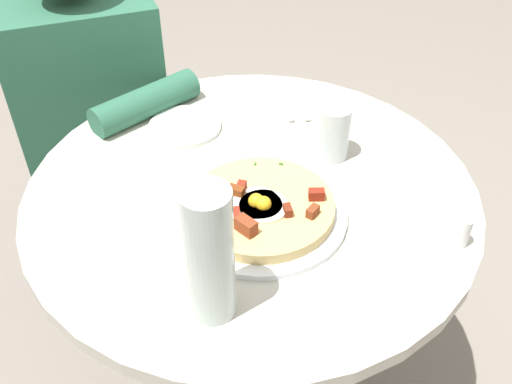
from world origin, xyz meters
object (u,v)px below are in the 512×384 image
object	(u,v)px
fork	(286,100)
dining_table	(252,249)
breakfast_pizza	(261,206)
knife	(302,99)
bread_plate	(185,126)
person_seated	(102,148)
water_glass	(333,132)
salt_shaker	(462,231)
pizza_plate	(261,213)
water_bottle	(210,256)

from	to	relation	value
fork	dining_table	bearing A→B (deg)	-20.01
breakfast_pizza	knife	bearing A→B (deg)	-123.91
bread_plate	person_seated	bearing A→B (deg)	-62.83
water_glass	salt_shaker	size ratio (longest dim) A/B	1.95
breakfast_pizza	bread_plate	bearing A→B (deg)	-80.11
salt_shaker	water_glass	bearing A→B (deg)	-72.74
water_glass	bread_plate	bearing A→B (deg)	-37.73
breakfast_pizza	salt_shaker	bearing A→B (deg)	148.53
pizza_plate	water_glass	world-z (taller)	water_glass
water_bottle	salt_shaker	distance (m)	0.45
salt_shaker	water_bottle	bearing A→B (deg)	-1.58
pizza_plate	knife	bearing A→B (deg)	-123.95
breakfast_pizza	water_bottle	size ratio (longest dim) A/B	1.13
pizza_plate	knife	distance (m)	0.41
bread_plate	knife	distance (m)	0.29
dining_table	person_seated	size ratio (longest dim) A/B	0.77
person_seated	salt_shaker	size ratio (longest dim) A/B	19.13
water_bottle	salt_shaker	xyz separation A→B (m)	(-0.44, 0.01, -0.09)
dining_table	breakfast_pizza	distance (m)	0.22
person_seated	salt_shaker	world-z (taller)	person_seated
pizza_plate	fork	xyz separation A→B (m)	(-0.19, -0.35, 0.00)
breakfast_pizza	knife	world-z (taller)	breakfast_pizza
dining_table	knife	distance (m)	0.38
pizza_plate	breakfast_pizza	distance (m)	0.02
bread_plate	knife	world-z (taller)	bread_plate
person_seated	fork	size ratio (longest dim) A/B	6.31
breakfast_pizza	bread_plate	xyz separation A→B (m)	(0.06, -0.33, -0.02)
knife	fork	bearing A→B (deg)	-90.00
pizza_plate	knife	world-z (taller)	pizza_plate
dining_table	salt_shaker	distance (m)	0.45
dining_table	pizza_plate	xyz separation A→B (m)	(0.01, 0.09, 0.18)
breakfast_pizza	fork	bearing A→B (deg)	-119.06
dining_table	bread_plate	xyz separation A→B (m)	(0.07, -0.24, 0.18)
dining_table	pizza_plate	size ratio (longest dim) A/B	2.79
pizza_plate	dining_table	bearing A→B (deg)	-98.11
salt_shaker	dining_table	bearing A→B (deg)	-43.86
person_seated	bread_plate	size ratio (longest dim) A/B	7.09
pizza_plate	water_bottle	world-z (taller)	water_bottle
fork	water_glass	xyz separation A→B (m)	(-0.01, 0.23, 0.05)
breakfast_pizza	bread_plate	world-z (taller)	breakfast_pizza
person_seated	salt_shaker	distance (m)	1.04
dining_table	water_bottle	size ratio (longest dim) A/B	3.71
fork	water_bottle	world-z (taller)	water_bottle
knife	water_glass	xyz separation A→B (m)	(0.03, 0.22, 0.05)
water_glass	water_bottle	distance (m)	0.46
bread_plate	knife	xyz separation A→B (m)	(-0.29, -0.02, 0.00)
pizza_plate	fork	world-z (taller)	pizza_plate
breakfast_pizza	bread_plate	size ratio (longest dim) A/B	1.66
pizza_plate	fork	size ratio (longest dim) A/B	1.75
water_glass	fork	bearing A→B (deg)	-88.25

